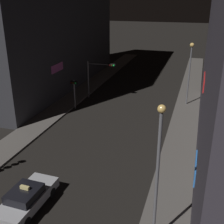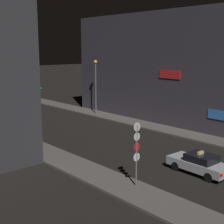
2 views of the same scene
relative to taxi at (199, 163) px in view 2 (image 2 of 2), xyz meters
The scene contains 8 objects.
sidewalk_left 19.21m from the taxi, 107.18° to the left, with size 2.68×61.61×0.16m, color #5B5651.
sidewalk_right 20.02m from the taxi, 66.44° to the left, with size 2.68×61.61×0.16m, color #5B5651.
building_facade_right 18.18m from the taxi, 35.74° to the left, with size 9.46×31.64×12.75m.
taxi is the anchor object (origin of this frame).
traffic_light_overhead 20.56m from the taxi, 97.53° to the left, with size 3.56×0.42×4.55m.
traffic_light_left_kerb 16.62m from the taxi, 104.28° to the left, with size 0.80×0.42×3.32m.
sign_pole_left 5.54m from the taxi, 166.20° to the left, with size 0.56×0.10×4.08m.
street_lamp_far_block 22.69m from the taxi, 69.50° to the left, with size 0.47×0.47×7.01m.
Camera 2 is at (-20.29, -1.54, 8.64)m, focal length 52.39 mm.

